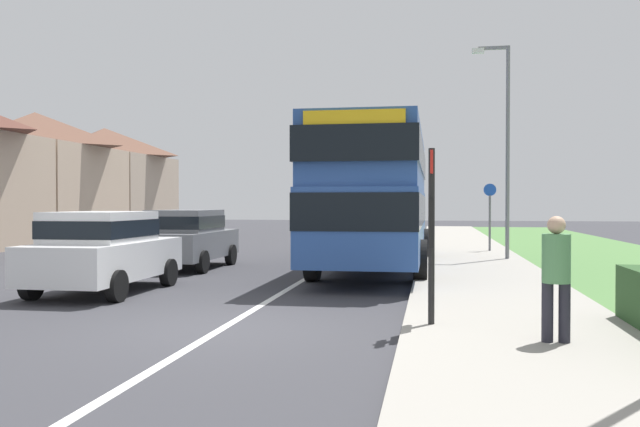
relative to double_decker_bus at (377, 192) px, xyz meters
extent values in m
plane|color=#38383D|center=(-1.50, -8.86, -2.14)|extent=(120.00, 120.00, 0.00)
cube|color=silver|center=(-1.50, -0.86, -2.14)|extent=(0.14, 60.00, 0.01)
cube|color=#9E998E|center=(2.70, -2.86, -2.08)|extent=(3.20, 68.00, 0.12)
cube|color=#284C93|center=(0.00, 0.00, -0.82)|extent=(2.50, 10.79, 1.65)
cube|color=#284C93|center=(0.00, 0.00, 0.78)|extent=(2.45, 10.57, 1.55)
cube|color=black|center=(0.00, 0.00, -0.49)|extent=(2.52, 10.84, 0.76)
cube|color=black|center=(0.00, 0.00, 0.86)|extent=(2.52, 10.84, 0.72)
cube|color=gold|center=(0.00, -5.34, 1.28)|extent=(2.00, 0.08, 0.44)
cylinder|color=black|center=(-1.25, 3.34, -1.64)|extent=(0.30, 1.00, 1.00)
cylinder|color=black|center=(1.25, 3.34, -1.64)|extent=(0.30, 1.00, 1.00)
cylinder|color=black|center=(-1.25, -2.96, -1.64)|extent=(0.30, 1.00, 1.00)
cylinder|color=black|center=(1.25, -2.96, -1.64)|extent=(0.30, 1.00, 1.00)
cube|color=silver|center=(-5.08, -5.60, -1.47)|extent=(1.76, 3.91, 0.74)
cube|color=silver|center=(-5.08, -5.80, -0.79)|extent=(1.55, 2.15, 0.61)
cube|color=black|center=(-5.08, -5.80, -0.82)|extent=(1.58, 2.17, 0.34)
cylinder|color=black|center=(-5.94, -4.39, -1.84)|extent=(0.20, 0.60, 0.60)
cylinder|color=black|center=(-4.21, -4.39, -1.84)|extent=(0.20, 0.60, 0.60)
cylinder|color=black|center=(-5.94, -6.81, -1.84)|extent=(0.20, 0.60, 0.60)
cylinder|color=black|center=(-4.21, -6.81, -1.84)|extent=(0.20, 0.60, 0.60)
cube|color=slate|center=(-5.22, -0.59, -1.47)|extent=(1.75, 3.93, 0.73)
cube|color=slate|center=(-5.22, -0.79, -0.81)|extent=(1.54, 2.16, 0.60)
cube|color=black|center=(-5.22, -0.79, -0.84)|extent=(1.57, 2.18, 0.34)
cylinder|color=black|center=(-6.08, 0.63, -1.84)|extent=(0.20, 0.60, 0.60)
cylinder|color=black|center=(-4.37, 0.63, -1.84)|extent=(0.20, 0.60, 0.60)
cylinder|color=black|center=(-6.08, -1.81, -1.84)|extent=(0.20, 0.60, 0.60)
cylinder|color=black|center=(-4.37, -1.81, -1.84)|extent=(0.20, 0.60, 0.60)
cylinder|color=#23232D|center=(2.91, -9.68, -1.72)|extent=(0.14, 0.14, 0.85)
cylinder|color=#23232D|center=(3.11, -9.68, -1.72)|extent=(0.14, 0.14, 0.85)
cylinder|color=#518C56|center=(3.01, -9.68, -0.99)|extent=(0.34, 0.34, 0.60)
sphere|color=tan|center=(3.01, -9.68, -0.58)|extent=(0.22, 0.22, 0.22)
cylinder|color=black|center=(1.50, -8.70, -0.84)|extent=(0.09, 0.09, 2.60)
cube|color=red|center=(1.50, -8.70, 0.26)|extent=(0.04, 0.44, 0.32)
cube|color=black|center=(1.50, -8.68, -0.59)|extent=(0.06, 0.52, 0.68)
cylinder|color=slate|center=(3.53, 6.16, -1.09)|extent=(0.08, 0.08, 2.10)
cylinder|color=blue|center=(3.53, 6.16, 0.16)|extent=(0.44, 0.03, 0.44)
cylinder|color=slate|center=(3.78, 2.79, 1.17)|extent=(0.12, 0.12, 6.63)
cube|color=slate|center=(3.33, 2.79, 4.44)|extent=(0.90, 0.10, 0.10)
cube|color=silver|center=(2.88, 2.79, 4.37)|extent=(0.36, 0.20, 0.14)
cube|color=#C1A88E|center=(-17.50, 11.08, 0.13)|extent=(6.49, 6.72, 4.54)
pyramid|color=brown|center=(-17.50, 11.08, 3.24)|extent=(6.49, 6.72, 1.68)
cube|color=tan|center=(-17.50, 17.94, 0.13)|extent=(6.49, 6.72, 4.54)
pyramid|color=brown|center=(-17.50, 17.94, 3.24)|extent=(6.49, 6.72, 1.68)
camera|label=1|loc=(1.52, -18.11, -0.31)|focal=37.04mm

